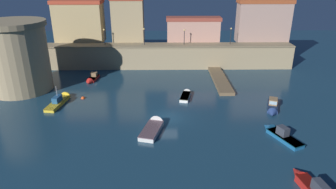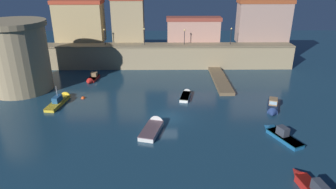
# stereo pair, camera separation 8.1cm
# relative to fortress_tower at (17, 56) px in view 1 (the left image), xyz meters

# --- Properties ---
(ground_plane) EXTENTS (124.77, 124.77, 0.00)m
(ground_plane) POSITION_rel_fortress_tower_xyz_m (23.79, -10.47, -5.64)
(ground_plane) COLOR #19384C
(quay_wall) EXTENTS (49.57, 3.73, 4.69)m
(quay_wall) POSITION_rel_fortress_tower_xyz_m (23.79, 12.04, -3.29)
(quay_wall) COLOR #9E8966
(quay_wall) RESTS_ON ground
(old_town_backdrop) EXTENTS (47.88, 4.86, 9.03)m
(old_town_backdrop) POSITION_rel_fortress_tower_xyz_m (22.52, 15.73, 2.83)
(old_town_backdrop) COLOR tan
(old_town_backdrop) RESTS_ON ground
(fortress_tower) EXTENTS (10.24, 10.24, 11.16)m
(fortress_tower) POSITION_rel_fortress_tower_xyz_m (0.00, 0.00, 0.00)
(fortress_tower) COLOR #9E8966
(fortress_tower) RESTS_ON ground
(pier_dock) EXTENTS (2.41, 13.49, 0.70)m
(pier_dock) POSITION_rel_fortress_tower_xyz_m (33.13, 3.58, -5.38)
(pier_dock) COLOR brown
(pier_dock) RESTS_ON ground
(quay_lamp_0) EXTENTS (0.32, 0.32, 3.09)m
(quay_lamp_0) POSITION_rel_fortress_tower_xyz_m (11.64, 12.04, 1.13)
(quay_lamp_0) COLOR black
(quay_lamp_0) RESTS_ON quay_wall
(quay_lamp_1) EXTENTS (0.32, 0.32, 3.22)m
(quay_lamp_1) POSITION_rel_fortress_tower_xyz_m (19.38, 12.04, 1.20)
(quay_lamp_1) COLOR black
(quay_lamp_1) RESTS_ON quay_wall
(quay_lamp_2) EXTENTS (0.32, 0.32, 2.97)m
(quay_lamp_2) POSITION_rel_fortress_tower_xyz_m (27.20, 12.04, 1.06)
(quay_lamp_2) COLOR black
(quay_lamp_2) RESTS_ON quay_wall
(quay_lamp_3) EXTENTS (0.32, 0.32, 3.24)m
(quay_lamp_3) POSITION_rel_fortress_tower_xyz_m (36.27, 12.04, 1.22)
(quay_lamp_3) COLOR black
(quay_lamp_3) RESTS_ON quay_wall
(moored_boat_0) EXTENTS (3.00, 5.45, 1.68)m
(moored_boat_0) POSITION_rel_fortress_tower_xyz_m (38.49, -8.25, -5.25)
(moored_boat_0) COLOR navy
(moored_boat_0) RESTS_ON ground
(moored_boat_2) EXTENTS (3.59, 5.99, 1.94)m
(moored_boat_2) POSITION_rel_fortress_tower_xyz_m (36.77, -15.51, -5.25)
(moored_boat_2) COLOR #195689
(moored_boat_2) RESTS_ON ground
(moored_boat_3) EXTENTS (3.27, 6.17, 1.77)m
(moored_boat_3) POSITION_rel_fortress_tower_xyz_m (21.97, -13.35, -5.33)
(moored_boat_3) COLOR silver
(moored_boat_3) RESTS_ON ground
(moored_boat_4) EXTENTS (2.31, 7.03, 3.27)m
(moored_boat_4) POSITION_rel_fortress_tower_xyz_m (7.77, -5.05, -5.29)
(moored_boat_4) COLOR gold
(moored_boat_4) RESTS_ON ground
(moored_boat_5) EXTENTS (1.78, 4.58, 1.57)m
(moored_boat_5) POSITION_rel_fortress_tower_xyz_m (10.39, 4.19, -5.31)
(moored_boat_5) COLOR red
(moored_boat_5) RESTS_ON ground
(moored_boat_6) EXTENTS (2.20, 4.88, 1.19)m
(moored_boat_6) POSITION_rel_fortress_tower_xyz_m (26.65, -3.15, -5.37)
(moored_boat_6) COLOR white
(moored_boat_6) RESTS_ON ground
(mooring_buoy_0) EXTENTS (0.64, 0.64, 0.64)m
(mooring_buoy_0) POSITION_rel_fortress_tower_xyz_m (10.76, -3.84, -5.64)
(mooring_buoy_0) COLOR #EA4C19
(mooring_buoy_0) RESTS_ON ground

